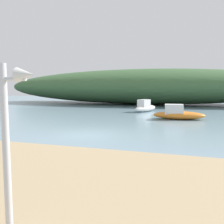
% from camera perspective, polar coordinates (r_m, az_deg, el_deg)
% --- Properties ---
extents(ground_plane, '(120.00, 120.00, 0.00)m').
position_cam_1_polar(ground_plane, '(13.84, -6.11, -5.45)').
color(ground_plane, '#7A99A8').
extents(distant_hill, '(51.52, 15.41, 5.94)m').
position_cam_1_polar(distant_hill, '(41.30, 7.22, 6.08)').
color(distant_hill, '#3D6038').
rests_on(distant_hill, ground).
extents(motorboat_far_left, '(4.50, 2.01, 1.30)m').
position_cam_1_polar(motorboat_far_left, '(21.27, 15.54, -0.40)').
color(motorboat_far_left, orange).
rests_on(motorboat_far_left, ground).
extents(motorboat_mid_channel, '(2.58, 4.25, 1.42)m').
position_cam_1_polar(motorboat_mid_channel, '(27.42, 8.01, 1.18)').
color(motorboat_mid_channel, white).
rests_on(motorboat_mid_channel, ground).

